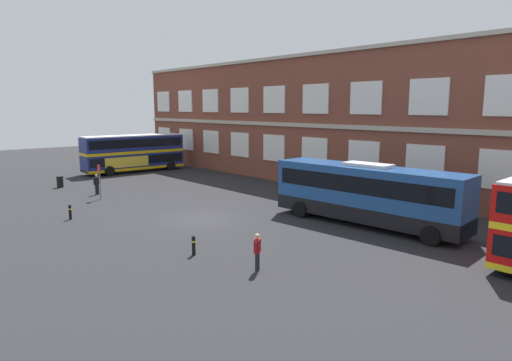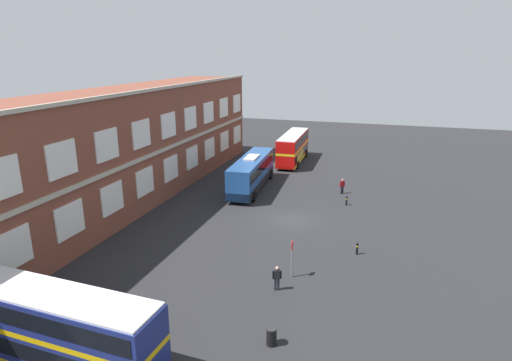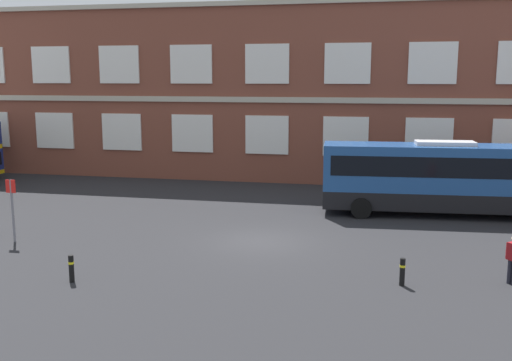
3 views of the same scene
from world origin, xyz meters
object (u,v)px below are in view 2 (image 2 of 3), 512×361
object	(u,v)px
bus_stand_flag	(292,256)
waiting_passenger	(342,186)
double_decker_middle	(293,147)
second_passenger	(277,277)
station_litter_bin	(272,336)
double_decker_near	(58,328)
touring_coach	(252,173)
safety_bollard_west	(357,248)
safety_bollard_east	(347,201)

from	to	relation	value
bus_stand_flag	waiting_passenger	bearing A→B (deg)	-3.38
double_decker_middle	second_passenger	bearing A→B (deg)	-168.87
bus_stand_flag	station_litter_bin	xyz separation A→B (m)	(-7.40, -0.62, -1.12)
bus_stand_flag	double_decker_near	bearing A→B (deg)	143.59
touring_coach	second_passenger	xyz separation A→B (m)	(-20.32, -8.38, -0.98)
waiting_passenger	safety_bollard_west	distance (m)	15.03
double_decker_near	safety_bollard_west	size ratio (longest dim) A/B	11.70
second_passenger	safety_bollard_west	bearing A→B (deg)	-33.51
touring_coach	safety_bollard_east	size ratio (longest dim) A/B	12.79
double_decker_middle	station_litter_bin	size ratio (longest dim) A/B	10.75
touring_coach	safety_bollard_east	world-z (taller)	touring_coach
waiting_passenger	station_litter_bin	distance (m)	27.11
double_decker_near	bus_stand_flag	bearing A→B (deg)	-36.41
touring_coach	bus_stand_flag	bearing A→B (deg)	-154.12
station_litter_bin	safety_bollard_west	bearing A→B (deg)	-15.50
waiting_passenger	station_litter_bin	xyz separation A→B (m)	(-27.10, 0.54, -0.41)
touring_coach	station_litter_bin	size ratio (longest dim) A/B	11.79
double_decker_near	touring_coach	world-z (taller)	double_decker_near
safety_bollard_east	safety_bollard_west	bearing A→B (deg)	-169.77
station_litter_bin	safety_bollard_east	size ratio (longest dim) A/B	1.08
bus_stand_flag	station_litter_bin	world-z (taller)	bus_stand_flag
waiting_passenger	safety_bollard_east	size ratio (longest dim) A/B	1.79
touring_coach	safety_bollard_west	world-z (taller)	touring_coach
touring_coach	waiting_passenger	size ratio (longest dim) A/B	7.15
touring_coach	safety_bollard_west	xyz separation A→B (m)	(-13.39, -12.96, -1.42)
second_passenger	safety_bollard_east	bearing A→B (deg)	-8.15
safety_bollard_west	second_passenger	bearing A→B (deg)	146.49
station_litter_bin	safety_bollard_east	bearing A→B (deg)	-3.48
safety_bollard_west	safety_bollard_east	world-z (taller)	same
double_decker_near	waiting_passenger	bearing A→B (deg)	-17.58
second_passenger	station_litter_bin	world-z (taller)	second_passenger
second_passenger	bus_stand_flag	xyz separation A→B (m)	(1.96, -0.53, 0.70)
station_litter_bin	safety_bollard_east	world-z (taller)	station_litter_bin
second_passenger	safety_bollard_east	world-z (taller)	second_passenger
station_litter_bin	second_passenger	bearing A→B (deg)	11.98
double_decker_near	safety_bollard_east	size ratio (longest dim) A/B	11.70
double_decker_near	double_decker_middle	world-z (taller)	same
second_passenger	bus_stand_flag	world-z (taller)	bus_stand_flag
safety_bollard_west	double_decker_near	bearing A→B (deg)	142.75
safety_bollard_west	waiting_passenger	bearing A→B (deg)	11.09
double_decker_near	safety_bollard_west	xyz separation A→B (m)	(17.03, -12.95, -1.66)
double_decker_middle	station_litter_bin	bearing A→B (deg)	-168.75
double_decker_middle	safety_bollard_east	size ratio (longest dim) A/B	11.66
touring_coach	safety_bollard_east	bearing A→B (deg)	-101.87
waiting_passenger	safety_bollard_east	world-z (taller)	waiting_passenger
waiting_passenger	second_passenger	distance (m)	21.73
double_decker_middle	bus_stand_flag	xyz separation A→B (m)	(-32.00, -7.22, -0.51)
waiting_passenger	second_passenger	world-z (taller)	same
safety_bollard_east	touring_coach	bearing A→B (deg)	78.13
double_decker_near	station_litter_bin	bearing A→B (deg)	-63.88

